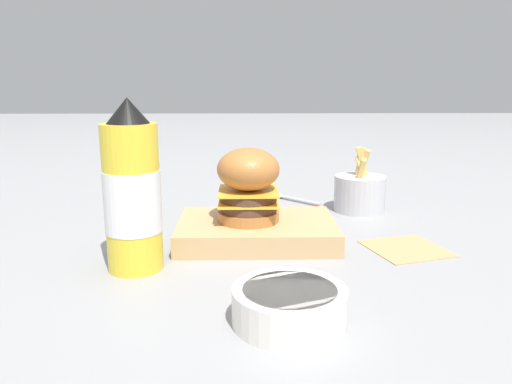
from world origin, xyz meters
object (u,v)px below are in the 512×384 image
at_px(side_bowl, 289,304).
at_px(spoon, 283,197).
at_px(serving_board, 256,231).
at_px(burger, 248,184).
at_px(fries_basket, 360,192).
at_px(ketchup_bottle, 132,194).

bearing_deg(side_bowl, spoon, -93.48).
xyz_separation_m(serving_board, burger, (0.01, -0.00, 0.08)).
xyz_separation_m(fries_basket, spoon, (0.15, -0.10, -0.03)).
height_order(ketchup_bottle, fries_basket, ketchup_bottle).
bearing_deg(serving_board, burger, -2.14).
bearing_deg(fries_basket, serving_board, 41.16).
xyz_separation_m(burger, spoon, (-0.08, -0.30, -0.09)).
bearing_deg(ketchup_bottle, burger, -143.55).
relative_size(burger, ketchup_bottle, 0.50).
bearing_deg(serving_board, ketchup_bottle, 34.33).
relative_size(ketchup_bottle, spoon, 2.10).
relative_size(burger, spoon, 1.05).
relative_size(burger, side_bowl, 0.94).
distance_m(ketchup_bottle, side_bowl, 0.29).
distance_m(serving_board, fries_basket, 0.29).
bearing_deg(burger, serving_board, 177.86).
height_order(serving_board, side_bowl, side_bowl).
height_order(serving_board, spoon, serving_board).
bearing_deg(spoon, side_bowl, 130.28).
bearing_deg(spoon, burger, 118.57).
relative_size(side_bowl, spoon, 1.12).
relative_size(ketchup_bottle, side_bowl, 1.88).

